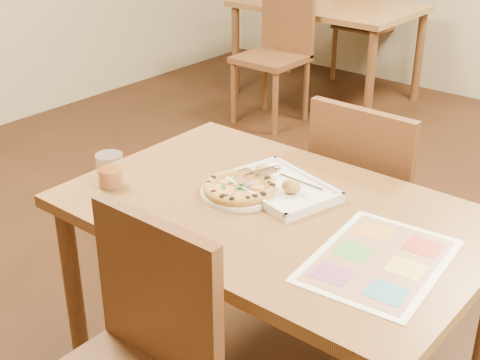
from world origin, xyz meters
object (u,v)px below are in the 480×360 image
Objects in this scene: bg_chair_far at (361,13)px; chair_far at (369,185)px; pizza_cutter at (257,175)px; bg_chair_near at (280,39)px; pizza at (240,188)px; plate at (240,192)px; dining_table at (275,232)px; glass_tumbler at (110,172)px; menu at (379,260)px; chair_near at (134,347)px; bg_table at (328,15)px; appetizer_tray at (280,187)px.

chair_far is at bearing 120.65° from bg_chair_far.
chair_far is 0.63m from pizza_cutter.
pizza is (1.46, -2.20, 0.18)m from bg_chair_near.
dining_table is at bearing -1.20° from plate.
glass_tumbler reaches higher than pizza.
menu is at bearing -48.62° from bg_chair_near.
chair_far is at bearing -44.94° from bg_chair_near.
dining_table is at bearing 90.00° from chair_near.
chair_near is 1.00× the size of bg_chair_near.
pizza is at bearing -62.52° from bg_table.
bg_table is 0.51m from bg_chair_far.
chair_near and bg_chair_far have the same top height.
appetizer_tray is at bearing 83.41° from chair_far.
pizza_cutter reaches higher than appetizer_tray.
chair_near is 3.76m from bg_table.
chair_far reaches higher than bg_table.
bg_chair_far reaches higher than dining_table.
bg_chair_far is 1.04× the size of menu.
plate is 0.43m from glass_tumbler.
bg_table is at bearing 117.48° from pizza.
pizza is at bearing 173.67° from menu.
pizza is 2.00× the size of pizza_cutter.
plate is at bearing 120.67° from pizza.
bg_chair_far is (-1.60, 3.90, 0.00)m from chair_near.
plate is at bearing 168.96° from pizza_cutter.
chair_far reaches higher than pizza_cutter.
bg_chair_far reaches higher than bg_table.
plate is 2.27× the size of glass_tumbler.
bg_chair_near is at bearing 119.74° from chair_near.
pizza_cutter is 0.50m from menu.
pizza reaches higher than plate.
appetizer_tray is at bearing 47.33° from plate.
appetizer_tray is at bearing 160.19° from menu.
chair_far is 4.19× the size of glass_tumbler.
bg_table is (-1.60, 2.20, 0.07)m from chair_far.
chair_far is at bearing -53.95° from bg_table.
bg_chair_near is at bearing 126.05° from dining_table.
chair_near is 0.67m from glass_tumbler.
dining_table is 2.77× the size of bg_chair_far.
appetizer_tray is at bearing 51.37° from pizza.
pizza reaches higher than dining_table.
bg_chair_near is at bearing 126.29° from appetizer_tray.
pizza_cutter is at bearing 80.59° from chair_far.
glass_tumbler is at bearing 107.17° from bg_chair_far.
bg_chair_far is at bearing 113.79° from plate.
appetizer_tray is (-0.06, 0.70, 0.17)m from chair_near.
bg_chair_near is (0.00, -0.60, -0.07)m from bg_table.
pizza is at bearing 179.27° from pizza_cutter.
chair_near is at bearing -36.77° from glass_tumbler.
bg_table is 5.11× the size of plate.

